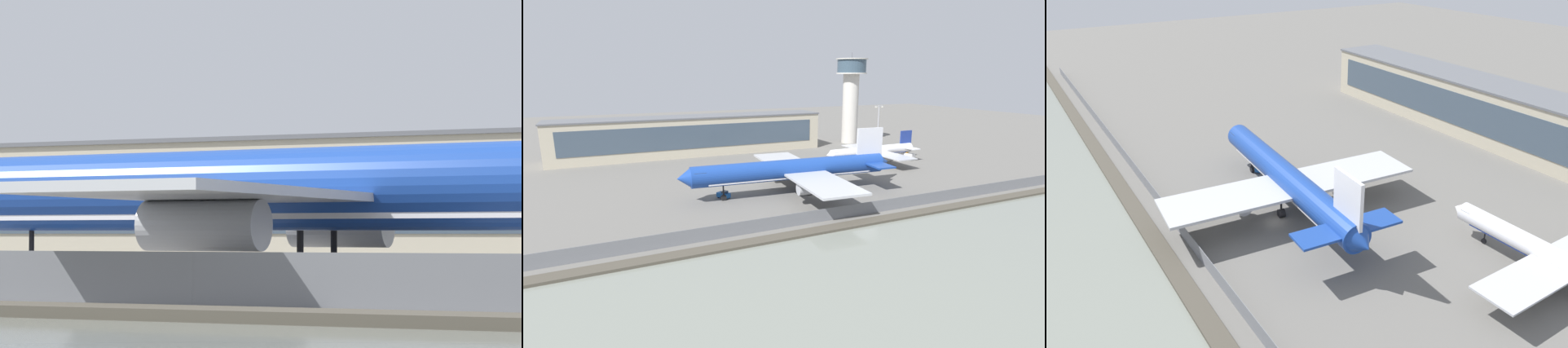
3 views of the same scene
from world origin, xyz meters
TOP-DOWN VIEW (x-y plane):
  - ground_plane at (0.00, 0.00)m, footprint 500.00×500.00m
  - shoreline_seawall at (0.00, -20.50)m, footprint 320.00×3.00m
  - perimeter_fence at (0.00, -16.00)m, footprint 280.00×0.10m
  - cargo_jet_blue at (-3.62, 4.77)m, footprint 55.91×48.36m
  - passenger_jet_white at (36.80, 26.86)m, footprint 36.54×31.45m
  - baggage_tug at (-21.22, 8.11)m, footprint 3.08×3.56m
  - ops_van at (50.50, 26.13)m, footprint 3.39×5.57m
  - control_tower at (52.36, 65.34)m, footprint 13.41×13.41m
  - terminal_building at (-15.22, 67.03)m, footprint 98.29×14.81m
  - apron_light_mast_apron_west at (39.48, 28.81)m, footprint 3.20×0.40m

SIDE VIEW (x-z plane):
  - ground_plane at x=0.00m, z-range 0.00..0.00m
  - shoreline_seawall at x=0.00m, z-range 0.00..0.50m
  - baggage_tug at x=-21.22m, z-range -0.09..1.71m
  - ops_van at x=50.50m, z-range 0.04..2.52m
  - perimeter_fence at x=0.00m, z-range 0.00..2.67m
  - passenger_jet_white at x=36.80m, z-range -1.19..8.89m
  - cargo_jet_blue at x=-3.62m, z-range -1.85..13.74m
  - terminal_building at x=-15.22m, z-range 0.01..14.23m
  - apron_light_mast_apron_west at x=39.48m, z-range 1.26..20.24m
  - control_tower at x=52.36m, z-range 3.08..41.07m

